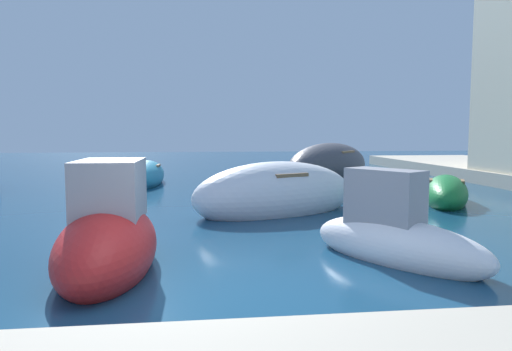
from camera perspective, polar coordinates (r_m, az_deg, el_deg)
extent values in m
plane|color=navy|center=(5.93, -3.86, -14.01)|extent=(80.00, 80.00, 0.00)
ellipsoid|color=#197233|center=(13.92, 21.89, -2.02)|extent=(2.47, 3.37, 1.00)
cube|color=brown|center=(13.89, 21.94, -0.62)|extent=(1.09, 0.98, 0.08)
ellipsoid|color=#B21E1E|center=(7.06, -17.33, -8.35)|extent=(1.32, 3.20, 1.18)
cube|color=gray|center=(7.17, -17.13, -1.71)|extent=(0.89, 1.33, 0.88)
ellipsoid|color=teal|center=(18.15, -13.09, -0.03)|extent=(1.40, 4.06, 1.13)
cube|color=brown|center=(18.12, -13.11, 1.16)|extent=(1.03, 0.84, 0.08)
ellipsoid|color=#3F3F47|center=(19.57, 8.79, 1.08)|extent=(5.49, 6.02, 1.93)
cube|color=brown|center=(19.53, 8.81, 2.89)|extent=(2.09, 2.02, 0.08)
ellipsoid|color=white|center=(11.47, 2.43, -2.30)|extent=(4.73, 3.42, 1.60)
cube|color=brown|center=(11.41, 2.44, 0.29)|extent=(1.38, 1.66, 0.08)
ellipsoid|color=white|center=(7.57, 16.56, -8.13)|extent=(2.41, 3.06, 0.84)
cube|color=gray|center=(7.57, 15.18, -2.67)|extent=(1.08, 1.28, 0.90)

